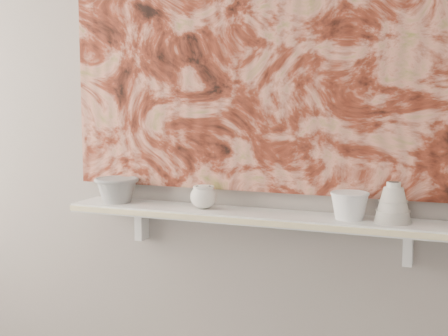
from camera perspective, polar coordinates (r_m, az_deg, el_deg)
The scene contains 11 objects.
wall_back at distance 2.19m, azimuth 4.05°, elevation 7.23°, with size 3.60×3.60×0.00m, color gray.
shelf at distance 2.14m, azimuth 3.19°, elevation -4.49°, with size 1.40×0.18×0.03m, color silver.
shelf_stripe at distance 2.05m, azimuth 2.38°, elevation -4.97°, with size 1.40×0.01×0.02m, color beige.
bracket_left at distance 2.41m, azimuth -7.53°, elevation -5.08°, with size 0.03×0.06×0.12m, color silver.
bracket_right at distance 2.12m, azimuth 16.50°, elevation -6.92°, with size 0.03×0.06×0.12m, color silver.
painting at distance 2.18m, azimuth 3.98°, elevation 12.22°, with size 1.50×0.03×1.10m, color maroon.
house_motif at distance 2.08m, azimuth 15.78°, elevation 3.74°, with size 0.09×0.00×0.08m, color black.
bowl_grey at distance 2.36m, azimuth -9.78°, elevation -1.96°, with size 0.17×0.17×0.10m, color gray, non-canonical shape.
cup_cream at distance 2.20m, azimuth -1.89°, elevation -2.64°, with size 0.09×0.09×0.09m, color silver, non-canonical shape.
bell_vessel at distance 2.03m, azimuth 15.21°, elevation -3.04°, with size 0.12×0.12×0.13m, color beige, non-canonical shape.
bowl_white at distance 2.06m, azimuth 11.41°, elevation -3.37°, with size 0.12×0.12×0.09m, color silver, non-canonical shape.
Camera 1 is at (0.65, -0.49, 1.34)m, focal length 50.00 mm.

